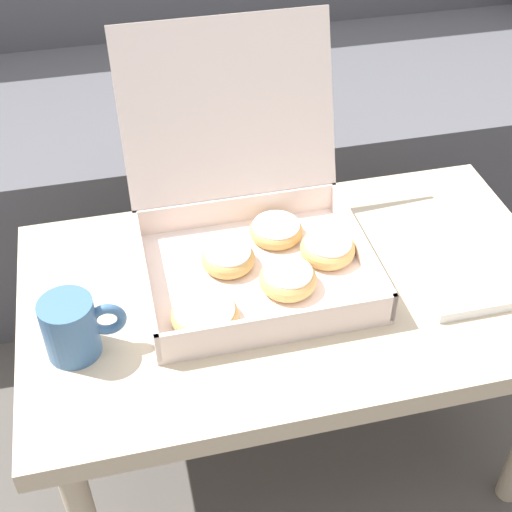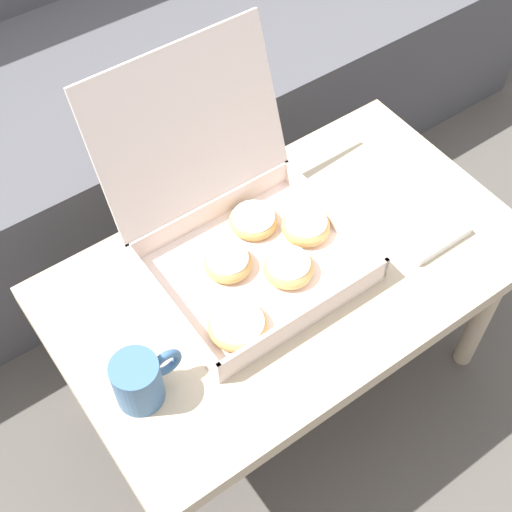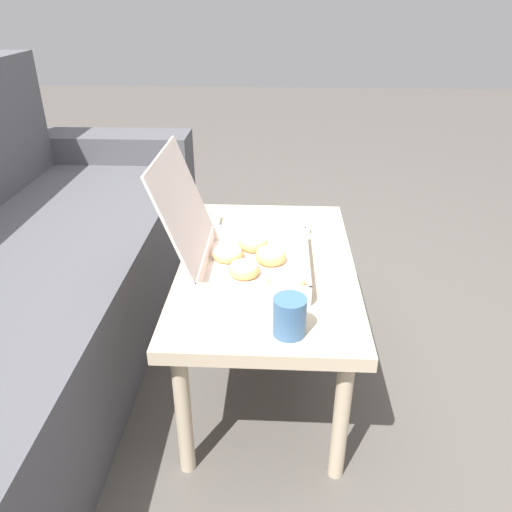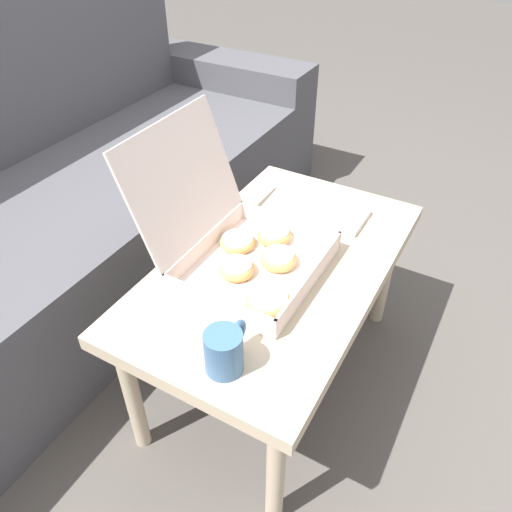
# 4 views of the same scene
# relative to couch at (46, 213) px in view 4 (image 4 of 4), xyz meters

# --- Properties ---
(ground_plane) EXTENTS (12.00, 12.00, 0.00)m
(ground_plane) POSITION_rel_couch_xyz_m (0.00, -0.85, -0.32)
(ground_plane) COLOR #514C47
(couch) EXTENTS (2.52, 0.87, 0.98)m
(couch) POSITION_rel_couch_xyz_m (0.00, 0.00, 0.00)
(couch) COLOR #4C4C51
(couch) RESTS_ON ground_plane
(coffee_table) EXTENTS (0.92, 0.55, 0.47)m
(coffee_table) POSITION_rel_couch_xyz_m (0.00, -0.93, 0.09)
(coffee_table) COLOR #C6B293
(coffee_table) RESTS_ON ground_plane
(pastry_box) EXTENTS (0.38, 0.43, 0.36)m
(pastry_box) POSITION_rel_couch_xyz_m (-0.05, -0.86, 0.21)
(pastry_box) COLOR silver
(pastry_box) RESTS_ON coffee_table
(coffee_mug) EXTENTS (0.13, 0.08, 0.10)m
(coffee_mug) POSITION_rel_couch_xyz_m (-0.37, -1.00, 0.20)
(coffee_mug) COLOR #3D6693
(coffee_mug) RESTS_ON coffee_table
(napkin_stack) EXTENTS (0.14, 0.14, 0.02)m
(napkin_stack) POSITION_rel_couch_xyz_m (0.27, -1.01, 0.16)
(napkin_stack) COLOR white
(napkin_stack) RESTS_ON coffee_table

